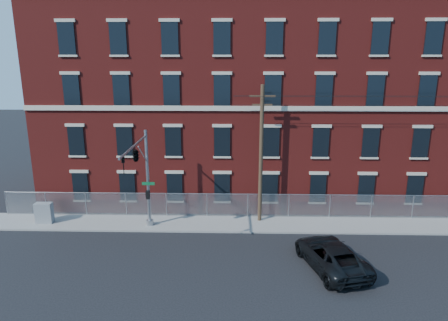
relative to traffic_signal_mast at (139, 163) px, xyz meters
name	(u,v)px	position (x,y,z in m)	size (l,w,h in m)	color
ground	(232,258)	(6.00, -2.18, -5.39)	(140.00, 140.00, 0.00)	black
sidewalk	(397,225)	(18.00, 2.82, -5.33)	(65.00, 3.00, 0.12)	gray
mill_building	(368,101)	(18.00, 11.75, 2.76)	(55.30, 14.32, 16.30)	maroon
chain_link_fence	(392,206)	(18.00, 4.12, -4.33)	(59.06, 0.06, 1.85)	#A5A8AD
traffic_signal_mast	(139,163)	(0.00, 0.00, 0.00)	(0.90, 6.75, 7.00)	#9EA0A5
utility_pole_near	(261,152)	(8.00, 3.42, -0.05)	(1.80, 0.28, 10.00)	#453422
pickup_truck	(331,255)	(11.72, -3.22, -4.59)	(2.64, 5.73, 1.59)	black
utility_cabinet	(44,213)	(-7.83, 2.57, -4.51)	(1.21, 0.60, 1.51)	gray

